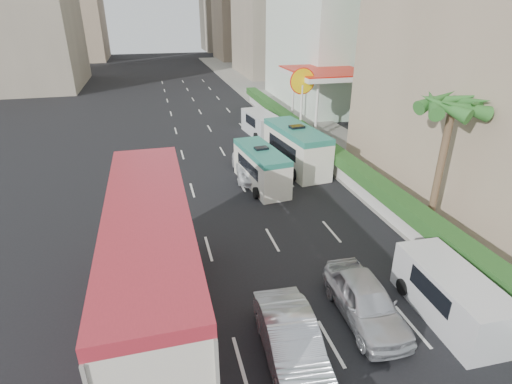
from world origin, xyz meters
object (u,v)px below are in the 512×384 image
object	(u,v)px
van_asset	(253,176)
panel_van_near	(450,295)
palm_tree	(440,169)
double_decker_bus	(155,274)
minibus_near	(261,167)
minibus_far	(296,148)
shell_station	(324,100)
car_silver_lane_b	(363,317)
car_silver_lane_a	(291,360)
panel_van_far	(261,124)

from	to	relation	value
van_asset	panel_van_near	xyz separation A→B (m)	(3.60, -15.15, 0.95)
panel_van_near	palm_tree	world-z (taller)	palm_tree
double_decker_bus	van_asset	xyz separation A→B (m)	(6.75, 13.34, -2.53)
panel_van_near	palm_tree	bearing A→B (deg)	61.07
minibus_near	minibus_far	distance (m)	4.03
panel_van_near	shell_station	distance (m)	25.50
panel_van_near	car_silver_lane_b	bearing A→B (deg)	169.09
car_silver_lane_a	van_asset	distance (m)	15.91
minibus_near	double_decker_bus	bearing A→B (deg)	-126.68
minibus_near	shell_station	size ratio (longest dim) A/B	0.69
double_decker_bus	minibus_far	xyz separation A→B (m)	(10.07, 14.11, -1.06)
double_decker_bus	minibus_near	distance (m)	13.62
minibus_near	palm_tree	distance (m)	10.60
car_silver_lane_b	minibus_far	bearing A→B (deg)	81.72
minibus_far	panel_van_far	size ratio (longest dim) A/B	1.32
van_asset	minibus_near	xyz separation A→B (m)	(0.10, -1.64, 1.23)
car_silver_lane_a	panel_van_near	distance (m)	6.42
car_silver_lane_a	palm_tree	world-z (taller)	palm_tree
panel_van_far	palm_tree	bearing A→B (deg)	-84.52
car_silver_lane_b	panel_van_near	bearing A→B (deg)	-10.73
palm_tree	van_asset	bearing A→B (deg)	127.05
palm_tree	minibus_far	bearing A→B (deg)	110.27
panel_van_far	shell_station	size ratio (longest dim) A/B	0.63
minibus_near	panel_van_far	distance (m)	11.35
double_decker_bus	van_asset	size ratio (longest dim) A/B	2.08
car_silver_lane_b	van_asset	xyz separation A→B (m)	(-0.56, 14.46, 0.00)
car_silver_lane_a	minibus_far	size ratio (longest dim) A/B	0.71
panel_van_near	shell_station	xyz separation A→B (m)	(5.65, 24.80, 1.80)
car_silver_lane_a	panel_van_far	xyz separation A→B (m)	(5.81, 24.98, 1.01)
double_decker_bus	car_silver_lane_a	bearing A→B (deg)	-30.10
double_decker_bus	car_silver_lane_b	world-z (taller)	double_decker_bus
minibus_far	panel_van_near	xyz separation A→B (m)	(0.28, -15.92, -0.53)
shell_station	palm_tree	bearing A→B (deg)	-96.60
car_silver_lane_a	palm_tree	size ratio (longest dim) A/B	0.74
car_silver_lane_b	minibus_near	world-z (taller)	minibus_near
minibus_near	panel_van_far	bearing A→B (deg)	68.41
car_silver_lane_a	panel_van_near	xyz separation A→B (m)	(6.33, 0.53, 0.95)
double_decker_bus	shell_station	bearing A→B (deg)	55.18
car_silver_lane_a	minibus_near	size ratio (longest dim) A/B	0.85
double_decker_bus	panel_van_far	size ratio (longest dim) A/B	2.18
minibus_near	minibus_far	size ratio (longest dim) A/B	0.83
car_silver_lane_a	double_decker_bus	bearing A→B (deg)	153.21
panel_van_near	shell_station	size ratio (longest dim) A/B	0.59
double_decker_bus	minibus_far	distance (m)	17.37
shell_station	minibus_near	bearing A→B (deg)	-129.02
car_silver_lane_a	minibus_near	bearing A→B (deg)	81.95
car_silver_lane_b	panel_van_far	xyz separation A→B (m)	(2.52, 23.77, 1.01)
palm_tree	shell_station	world-z (taller)	palm_tree
panel_van_near	panel_van_far	xyz separation A→B (m)	(-0.52, 24.46, 0.06)
double_decker_bus	minibus_far	world-z (taller)	double_decker_bus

